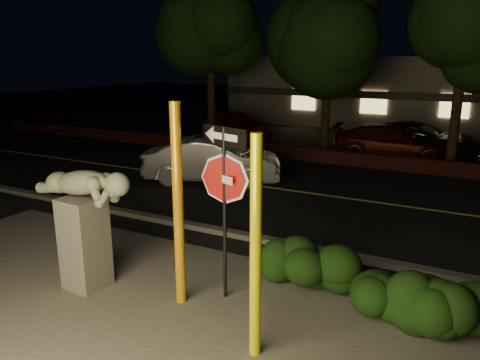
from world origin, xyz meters
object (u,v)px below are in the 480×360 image
at_px(parked_car_red, 234,126).
at_px(parked_car_darkred, 391,142).
at_px(yellow_pole_right, 256,250).
at_px(parked_car_dark, 418,140).
at_px(yellow_pole_left, 178,207).
at_px(sculpture, 84,214).
at_px(silver_sedan, 213,160).
at_px(signpost, 224,179).

height_order(parked_car_red, parked_car_darkred, parked_car_red).
relative_size(yellow_pole_right, parked_car_dark, 0.62).
bearing_deg(parked_car_dark, parked_car_red, 103.13).
distance_m(yellow_pole_left, sculpture, 1.80).
relative_size(silver_sedan, parked_car_dark, 0.88).
bearing_deg(parked_car_red, parked_car_dark, -54.96).
xyz_separation_m(yellow_pole_left, parked_car_red, (-6.43, 13.57, -0.88)).
bearing_deg(yellow_pole_right, yellow_pole_left, 157.71).
distance_m(silver_sedan, parked_car_dark, 9.17).
distance_m(signpost, parked_car_dark, 14.03).
relative_size(parked_car_red, parked_car_dark, 0.93).
height_order(silver_sedan, parked_car_darkred, silver_sedan).
bearing_deg(yellow_pole_left, parked_car_dark, 83.07).
bearing_deg(parked_car_dark, yellow_pole_right, -172.78).
bearing_deg(silver_sedan, parked_car_darkred, -57.99).
height_order(sculpture, parked_car_dark, sculpture).
bearing_deg(yellow_pole_left, silver_sedan, 117.25).
relative_size(yellow_pole_left, silver_sedan, 0.76).
distance_m(silver_sedan, parked_car_darkred, 7.85).
bearing_deg(parked_car_darkred, signpost, 171.09).
xyz_separation_m(yellow_pole_left, yellow_pole_right, (1.71, -0.70, -0.13)).
bearing_deg(parked_car_dark, yellow_pole_left, -179.57).
height_order(yellow_pole_left, parked_car_red, yellow_pole_left).
bearing_deg(signpost, yellow_pole_right, -27.93).
xyz_separation_m(silver_sedan, parked_car_red, (-2.86, 6.64, 0.06)).
relative_size(sculpture, parked_car_darkred, 0.48).
relative_size(yellow_pole_right, parked_car_darkred, 0.67).
height_order(silver_sedan, parked_car_red, parked_car_red).
bearing_deg(parked_car_darkred, sculpture, 161.66).
xyz_separation_m(yellow_pole_left, signpost, (0.57, 0.48, 0.42)).
height_order(signpost, parked_car_darkred, signpost).
xyz_separation_m(yellow_pole_left, silver_sedan, (-3.57, 6.93, -0.95)).
bearing_deg(sculpture, parked_car_red, 111.95).
xyz_separation_m(signpost, parked_car_darkred, (0.30, 12.92, -1.42)).
bearing_deg(signpost, sculpture, -142.36).
bearing_deg(yellow_pole_right, silver_sedan, 124.68).
relative_size(signpost, parked_car_dark, 0.59).
xyz_separation_m(yellow_pole_right, parked_car_darkred, (-0.84, 14.10, -0.88)).
relative_size(yellow_pole_left, sculpture, 1.51).
distance_m(sculpture, parked_car_dark, 15.15).
distance_m(parked_car_red, parked_car_dark, 8.22).
height_order(signpost, parked_car_red, signpost).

